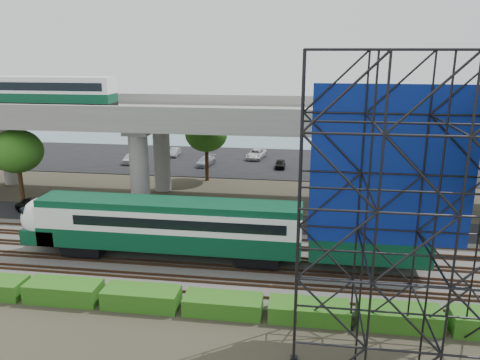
# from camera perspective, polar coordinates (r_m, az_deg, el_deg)

# --- Properties ---
(ground) EXTENTS (140.00, 140.00, 0.00)m
(ground) POSITION_cam_1_polar(r_m,az_deg,el_deg) (32.61, -2.47, -11.78)
(ground) COLOR #474233
(ground) RESTS_ON ground
(ballast_bed) EXTENTS (90.00, 12.00, 0.20)m
(ballast_bed) POSITION_cam_1_polar(r_m,az_deg,el_deg) (34.32, -1.85, -10.11)
(ballast_bed) COLOR slate
(ballast_bed) RESTS_ON ground
(service_road) EXTENTS (90.00, 5.00, 0.08)m
(service_road) POSITION_cam_1_polar(r_m,az_deg,el_deg) (42.06, 0.16, -5.21)
(service_road) COLOR black
(service_road) RESTS_ON ground
(parking_lot) EXTENTS (90.00, 18.00, 0.08)m
(parking_lot) POSITION_cam_1_polar(r_m,az_deg,el_deg) (64.43, 3.07, 2.18)
(parking_lot) COLOR black
(parking_lot) RESTS_ON ground
(harbor_water) EXTENTS (140.00, 40.00, 0.03)m
(harbor_water) POSITION_cam_1_polar(r_m,az_deg,el_deg) (85.92, 4.41, 5.54)
(harbor_water) COLOR slate
(harbor_water) RESTS_ON ground
(rail_tracks) EXTENTS (90.00, 9.52, 0.16)m
(rail_tracks) POSITION_cam_1_polar(r_m,az_deg,el_deg) (34.24, -1.85, -9.84)
(rail_tracks) COLOR #472D1E
(rail_tracks) RESTS_ON ballast_bed
(commuter_train) EXTENTS (29.30, 3.06, 4.30)m
(commuter_train) POSITION_cam_1_polar(r_m,az_deg,el_deg) (33.58, -5.18, -5.59)
(commuter_train) COLOR black
(commuter_train) RESTS_ON rail_tracks
(overpass) EXTENTS (80.00, 12.00, 12.40)m
(overpass) POSITION_cam_1_polar(r_m,az_deg,el_deg) (45.47, -0.66, 7.04)
(overpass) COLOR #9E9B93
(overpass) RESTS_ON ground
(scaffold_tower) EXTENTS (9.36, 6.36, 15.00)m
(scaffold_tower) POSITION_cam_1_polar(r_m,az_deg,el_deg) (22.21, 18.96, -5.06)
(scaffold_tower) COLOR black
(scaffold_tower) RESTS_ON ground
(hedge_strip) EXTENTS (34.60, 1.80, 1.20)m
(hedge_strip) POSITION_cam_1_polar(r_m,az_deg,el_deg) (28.47, -2.06, -14.86)
(hedge_strip) COLOR #285C15
(hedge_strip) RESTS_ON ground
(trees) EXTENTS (40.94, 16.94, 7.69)m
(trees) POSITION_cam_1_polar(r_m,az_deg,el_deg) (46.69, -4.55, 3.93)
(trees) COLOR #382314
(trees) RESTS_ON ground
(suv) EXTENTS (4.79, 2.67, 1.27)m
(suv) POSITION_cam_1_polar(r_m,az_deg,el_deg) (48.53, -23.13, -2.80)
(suv) COLOR black
(suv) RESTS_ON service_road
(parked_cars) EXTENTS (36.70, 9.64, 1.29)m
(parked_cars) POSITION_cam_1_polar(r_m,az_deg,el_deg) (63.93, 4.18, 2.65)
(parked_cars) COLOR silver
(parked_cars) RESTS_ON parking_lot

